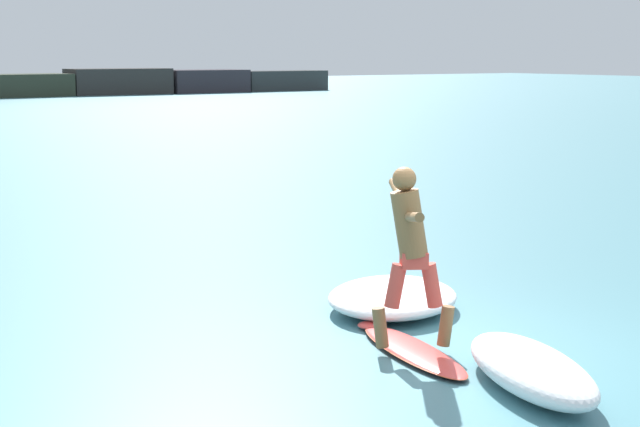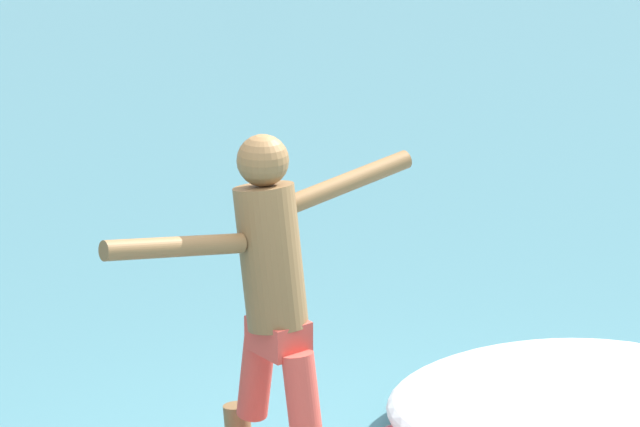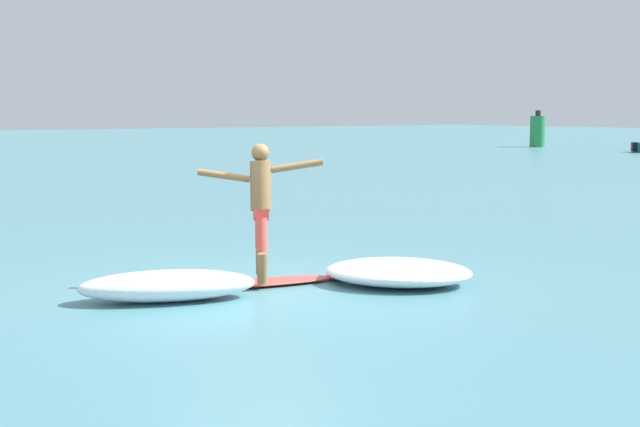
# 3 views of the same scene
# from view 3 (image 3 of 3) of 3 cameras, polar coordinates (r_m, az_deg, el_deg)

# --- Properties ---
(ground_plane) EXTENTS (200.00, 200.00, 0.00)m
(ground_plane) POSITION_cam_3_polar(r_m,az_deg,el_deg) (11.61, -3.50, -4.96)
(ground_plane) COLOR teal
(surfboard) EXTENTS (0.97, 2.27, 0.22)m
(surfboard) POSITION_cam_3_polar(r_m,az_deg,el_deg) (11.97, -3.58, -4.40)
(surfboard) COLOR #D94540
(surfboard) RESTS_ON ground
(surfer) EXTENTS (0.94, 1.50, 1.81)m
(surfer) POSITION_cam_3_polar(r_m,az_deg,el_deg) (11.85, -3.81, 0.89)
(surfer) COLOR brown
(surfer) RESTS_ON surfboard
(channel_marker_buoy) EXTENTS (0.98, 0.98, 2.35)m
(channel_marker_buoy) POSITION_cam_3_polar(r_m,az_deg,el_deg) (59.38, 13.76, 5.15)
(channel_marker_buoy) COLOR #288447
(channel_marker_buoy) RESTS_ON ground
(wave_foam_at_tail) EXTENTS (1.56, 2.31, 0.38)m
(wave_foam_at_tail) POSITION_cam_3_polar(r_m,az_deg,el_deg) (11.12, -9.74, -4.58)
(wave_foam_at_tail) COLOR white
(wave_foam_at_tail) RESTS_ON ground
(wave_foam_at_nose) EXTENTS (2.46, 2.44, 0.33)m
(wave_foam_at_nose) POSITION_cam_3_polar(r_m,az_deg,el_deg) (12.05, 5.03, -3.75)
(wave_foam_at_nose) COLOR white
(wave_foam_at_nose) RESTS_ON ground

